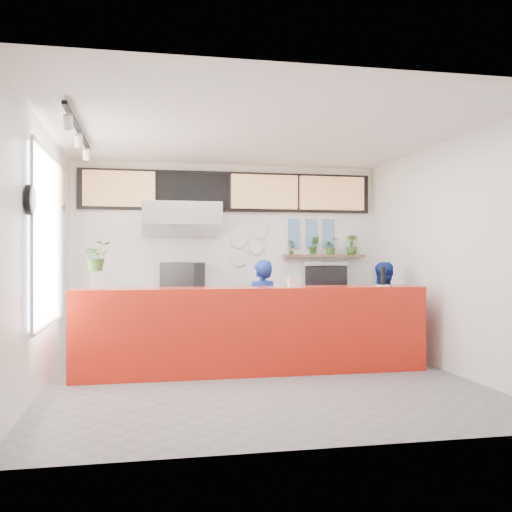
# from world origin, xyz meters

# --- Properties ---
(floor) EXTENTS (5.00, 5.00, 0.00)m
(floor) POSITION_xyz_m (0.00, 0.00, 0.00)
(floor) COLOR slate
(floor) RESTS_ON ground
(ceiling) EXTENTS (5.00, 5.00, 0.00)m
(ceiling) POSITION_xyz_m (0.00, 0.00, 3.00)
(ceiling) COLOR silver
(wall_back) EXTENTS (5.00, 0.00, 5.00)m
(wall_back) POSITION_xyz_m (0.00, 2.50, 1.50)
(wall_back) COLOR white
(wall_back) RESTS_ON ground
(wall_left) EXTENTS (0.00, 5.00, 5.00)m
(wall_left) POSITION_xyz_m (-2.50, 0.00, 1.50)
(wall_left) COLOR white
(wall_left) RESTS_ON ground
(wall_right) EXTENTS (0.00, 5.00, 5.00)m
(wall_right) POSITION_xyz_m (2.50, 0.00, 1.50)
(wall_right) COLOR white
(wall_right) RESTS_ON ground
(service_counter) EXTENTS (4.50, 0.60, 1.10)m
(service_counter) POSITION_xyz_m (0.00, 0.40, 0.55)
(service_counter) COLOR red
(service_counter) RESTS_ON ground
(cream_band) EXTENTS (5.00, 0.02, 0.80)m
(cream_band) POSITION_xyz_m (0.00, 2.49, 2.60)
(cream_band) COLOR beige
(cream_band) RESTS_ON wall_back
(prep_bench) EXTENTS (1.80, 0.60, 0.90)m
(prep_bench) POSITION_xyz_m (-0.80, 2.20, 0.45)
(prep_bench) COLOR #B2B5BA
(prep_bench) RESTS_ON ground
(panini_oven) EXTENTS (0.72, 0.72, 0.50)m
(panini_oven) POSITION_xyz_m (-0.77, 2.20, 1.15)
(panini_oven) COLOR black
(panini_oven) RESTS_ON prep_bench
(extraction_hood) EXTENTS (1.20, 0.70, 0.35)m
(extraction_hood) POSITION_xyz_m (-0.80, 2.15, 2.15)
(extraction_hood) COLOR #B2B5BA
(extraction_hood) RESTS_ON ceiling
(hood_lip) EXTENTS (1.20, 0.69, 0.31)m
(hood_lip) POSITION_xyz_m (-0.80, 2.15, 1.95)
(hood_lip) COLOR #B2B5BA
(hood_lip) RESTS_ON ceiling
(right_bench) EXTENTS (1.80, 0.60, 0.90)m
(right_bench) POSITION_xyz_m (1.50, 2.20, 0.45)
(right_bench) COLOR #B2B5BA
(right_bench) RESTS_ON ground
(espresso_machine) EXTENTS (0.79, 0.68, 0.43)m
(espresso_machine) POSITION_xyz_m (1.58, 2.20, 1.11)
(espresso_machine) COLOR black
(espresso_machine) RESTS_ON right_bench
(espresso_tray) EXTENTS (0.70, 0.61, 0.05)m
(espresso_tray) POSITION_xyz_m (1.58, 2.20, 1.38)
(espresso_tray) COLOR #A4A7AB
(espresso_tray) RESTS_ON espresso_machine
(herb_shelf) EXTENTS (1.40, 0.18, 0.04)m
(herb_shelf) POSITION_xyz_m (1.60, 2.40, 1.50)
(herb_shelf) COLOR brown
(herb_shelf) RESTS_ON wall_back
(menu_board_far_left) EXTENTS (1.10, 0.10, 0.55)m
(menu_board_far_left) POSITION_xyz_m (-1.75, 2.38, 2.55)
(menu_board_far_left) COLOR tan
(menu_board_far_left) RESTS_ON wall_back
(menu_board_mid_left) EXTENTS (1.10, 0.10, 0.55)m
(menu_board_mid_left) POSITION_xyz_m (-0.59, 2.38, 2.55)
(menu_board_mid_left) COLOR black
(menu_board_mid_left) RESTS_ON wall_back
(menu_board_mid_right) EXTENTS (1.10, 0.10, 0.55)m
(menu_board_mid_right) POSITION_xyz_m (0.57, 2.38, 2.55)
(menu_board_mid_right) COLOR tan
(menu_board_mid_right) RESTS_ON wall_back
(menu_board_far_right) EXTENTS (1.10, 0.10, 0.55)m
(menu_board_far_right) POSITION_xyz_m (1.73, 2.38, 2.55)
(menu_board_far_right) COLOR tan
(menu_board_far_right) RESTS_ON wall_back
(soffit) EXTENTS (4.80, 0.04, 0.65)m
(soffit) POSITION_xyz_m (0.00, 2.46, 2.55)
(soffit) COLOR black
(soffit) RESTS_ON wall_back
(window_pane) EXTENTS (0.04, 2.20, 1.90)m
(window_pane) POSITION_xyz_m (-2.47, 0.30, 1.70)
(window_pane) COLOR silver
(window_pane) RESTS_ON wall_left
(window_frame) EXTENTS (0.03, 2.30, 2.00)m
(window_frame) POSITION_xyz_m (-2.45, 0.30, 1.70)
(window_frame) COLOR #B2B5BA
(window_frame) RESTS_ON wall_left
(wall_clock_rim) EXTENTS (0.05, 0.30, 0.30)m
(wall_clock_rim) POSITION_xyz_m (-2.46, -0.90, 2.05)
(wall_clock_rim) COLOR black
(wall_clock_rim) RESTS_ON wall_left
(wall_clock_face) EXTENTS (0.02, 0.26, 0.26)m
(wall_clock_face) POSITION_xyz_m (-2.43, -0.90, 2.05)
(wall_clock_face) COLOR white
(wall_clock_face) RESTS_ON wall_left
(track_rail) EXTENTS (0.05, 2.40, 0.04)m
(track_rail) POSITION_xyz_m (-2.10, 0.00, 2.94)
(track_rail) COLOR black
(track_rail) RESTS_ON ceiling
(dec_plate_a) EXTENTS (0.24, 0.03, 0.24)m
(dec_plate_a) POSITION_xyz_m (0.15, 2.47, 1.75)
(dec_plate_a) COLOR silver
(dec_plate_a) RESTS_ON wall_back
(dec_plate_b) EXTENTS (0.24, 0.03, 0.24)m
(dec_plate_b) POSITION_xyz_m (0.45, 2.47, 1.65)
(dec_plate_b) COLOR silver
(dec_plate_b) RESTS_ON wall_back
(dec_plate_c) EXTENTS (0.24, 0.03, 0.24)m
(dec_plate_c) POSITION_xyz_m (0.15, 2.47, 1.45)
(dec_plate_c) COLOR silver
(dec_plate_c) RESTS_ON wall_back
(dec_plate_d) EXTENTS (0.24, 0.03, 0.24)m
(dec_plate_d) POSITION_xyz_m (0.50, 2.47, 1.90)
(dec_plate_d) COLOR silver
(dec_plate_d) RESTS_ON wall_back
(photo_frame_a) EXTENTS (0.20, 0.02, 0.25)m
(photo_frame_a) POSITION_xyz_m (1.10, 2.48, 2.00)
(photo_frame_a) COLOR #598CBF
(photo_frame_a) RESTS_ON wall_back
(photo_frame_b) EXTENTS (0.20, 0.02, 0.25)m
(photo_frame_b) POSITION_xyz_m (1.40, 2.48, 2.00)
(photo_frame_b) COLOR #598CBF
(photo_frame_b) RESTS_ON wall_back
(photo_frame_c) EXTENTS (0.20, 0.02, 0.25)m
(photo_frame_c) POSITION_xyz_m (1.70, 2.48, 2.00)
(photo_frame_c) COLOR #598CBF
(photo_frame_c) RESTS_ON wall_back
(photo_frame_d) EXTENTS (0.20, 0.02, 0.25)m
(photo_frame_d) POSITION_xyz_m (1.10, 2.48, 1.75)
(photo_frame_d) COLOR #598CBF
(photo_frame_d) RESTS_ON wall_back
(photo_frame_e) EXTENTS (0.20, 0.02, 0.25)m
(photo_frame_e) POSITION_xyz_m (1.40, 2.48, 1.75)
(photo_frame_e) COLOR #598CBF
(photo_frame_e) RESTS_ON wall_back
(photo_frame_f) EXTENTS (0.20, 0.02, 0.25)m
(photo_frame_f) POSITION_xyz_m (1.70, 2.48, 1.75)
(photo_frame_f) COLOR #598CBF
(photo_frame_f) RESTS_ON wall_back
(staff_center) EXTENTS (0.62, 0.51, 1.45)m
(staff_center) POSITION_xyz_m (0.23, 0.98, 0.72)
(staff_center) COLOR navy
(staff_center) RESTS_ON ground
(staff_right) EXTENTS (0.78, 0.67, 1.41)m
(staff_right) POSITION_xyz_m (2.03, 1.02, 0.70)
(staff_right) COLOR navy
(staff_right) RESTS_ON ground
(herb_a) EXTENTS (0.16, 0.13, 0.26)m
(herb_a) POSITION_xyz_m (1.03, 2.40, 1.65)
(herb_a) COLOR #325D20
(herb_a) RESTS_ON herb_shelf
(herb_b) EXTENTS (0.21, 0.19, 0.31)m
(herb_b) POSITION_xyz_m (1.43, 2.40, 1.68)
(herb_b) COLOR #325D20
(herb_b) RESTS_ON herb_shelf
(herb_c) EXTENTS (0.30, 0.28, 0.28)m
(herb_c) POSITION_xyz_m (1.72, 2.40, 1.66)
(herb_c) COLOR #325D20
(herb_c) RESTS_ON herb_shelf
(herb_d) EXTENTS (0.24, 0.23, 0.34)m
(herb_d) POSITION_xyz_m (2.08, 2.40, 1.69)
(herb_d) COLOR #325D20
(herb_d) RESTS_ON herb_shelf
(glass_vase) EXTENTS (0.18, 0.18, 0.20)m
(glass_vase) POSITION_xyz_m (-1.92, 0.33, 1.20)
(glass_vase) COLOR silver
(glass_vase) RESTS_ON service_counter
(basil_vase) EXTENTS (0.39, 0.36, 0.36)m
(basil_vase) POSITION_xyz_m (-1.92, 0.33, 1.50)
(basil_vase) COLOR #325D20
(basil_vase) RESTS_ON glass_vase
(napkin_holder) EXTENTS (0.16, 0.11, 0.13)m
(napkin_holder) POSITION_xyz_m (0.53, 0.36, 1.16)
(napkin_holder) COLOR silver
(napkin_holder) RESTS_ON service_counter
(white_plate) EXTENTS (0.24, 0.24, 0.01)m
(white_plate) POSITION_xyz_m (1.75, 0.33, 1.11)
(white_plate) COLOR silver
(white_plate) RESTS_ON service_counter
(pepper_mill) EXTENTS (0.07, 0.07, 0.25)m
(pepper_mill) POSITION_xyz_m (1.75, 0.33, 1.24)
(pepper_mill) COLOR black
(pepper_mill) RESTS_ON white_plate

